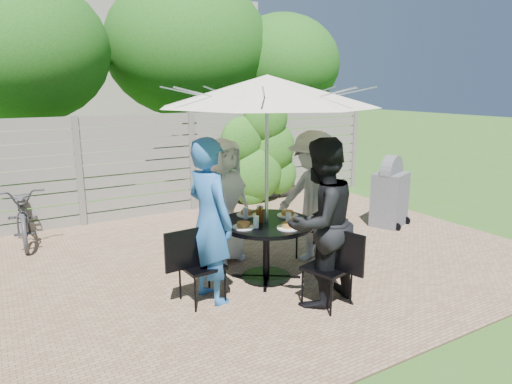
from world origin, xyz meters
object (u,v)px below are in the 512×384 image
chair_right (318,239)px  glass_back (246,213)px  chair_left (201,281)px  syrup_jug (260,215)px  chair_back (218,239)px  bbq_grill (390,194)px  plate_front (288,226)px  umbrella (267,91)px  person_front (320,223)px  plate_extra (295,222)px  person_right (313,198)px  plate_back (247,213)px  glass_left (256,222)px  glass_front (288,219)px  bicycle (24,213)px  person_back (224,201)px  person_left (210,221)px  plate_left (244,226)px  chair_front (328,283)px  patio_table (266,239)px  coffee_cup (260,211)px  plate_right (288,214)px

chair_right → glass_back: (-1.10, 0.04, 0.52)m
chair_left → syrup_jug: syrup_jug is taller
chair_back → bbq_grill: (3.12, -0.15, 0.29)m
chair_back → plate_front: size_ratio=3.31×
umbrella → person_front: bearing=-78.7°
plate_extra → person_right: bearing=36.1°
plate_back → glass_left: bearing=-107.9°
glass_front → bicycle: 4.16m
person_back → syrup_jug: person_back is taller
umbrella → glass_left: (-0.23, -0.15, -1.46)m
chair_left → glass_back: glass_back is taller
person_left → plate_left: (0.46, 0.09, -0.15)m
person_back → plate_front: person_back is taller
umbrella → plate_front: 1.54m
person_back → chair_back: bearing=90.1°
chair_back → glass_front: bearing=3.9°
person_left → chair_front: (1.00, -0.78, -0.64)m
chair_right → bbq_grill: 2.09m
patio_table → person_front: (0.16, -0.81, 0.39)m
umbrella → plate_left: size_ratio=11.40×
person_right → chair_front: bearing=-40.7°
chair_left → patio_table: bearing=7.2°
person_left → plate_back: bearing=-66.6°
patio_table → person_front: person_front is taller
plate_back → glass_back: (-0.08, -0.12, 0.05)m
plate_extra → coffee_cup: bearing=110.1°
plate_left → glass_back: glass_back is taller
chair_left → coffee_cup: (1.00, 0.42, 0.53)m
person_back → person_left: size_ratio=0.92×
plate_left → plate_front: same height
patio_table → plate_front: 0.44m
umbrella → plate_back: bearing=101.3°
umbrella → person_left: bearing=-168.7°
glass_left → syrup_jug: syrup_jug is taller
chair_front → bbq_grill: (2.74, 1.74, 0.28)m
umbrella → plate_front: bearing=-78.7°
coffee_cup → bicycle: bearing=131.8°
syrup_jug → plate_extra: bearing=-44.2°
chair_front → syrup_jug: 1.16m
person_right → plate_right: bearing=-90.0°
chair_back → plate_extra: size_ratio=3.59×
chair_back → chair_right: size_ratio=0.90×
plate_front → bicycle: bearing=126.6°
patio_table → plate_extra: (0.24, -0.26, 0.25)m
person_back → bicycle: bearing=124.5°
syrup_jug → patio_table: bearing=-28.5°
person_back → glass_back: 0.58m
syrup_jug → person_left: bearing=-165.0°
person_right → glass_left: 1.10m
chair_back → chair_left: 1.36m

